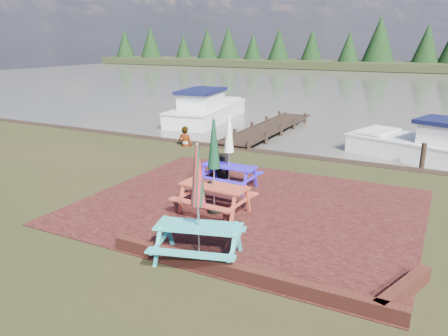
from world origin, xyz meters
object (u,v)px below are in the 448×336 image
picnic_table_red (214,181)px  jetty (268,128)px  chalkboard (220,167)px  picnic_table_blue (229,162)px  boat_jetty (206,110)px  person (185,127)px  picnic_table_teal (198,220)px  boat_near (443,149)px

picnic_table_red → jetty: (-2.87, 11.07, -0.78)m
chalkboard → jetty: 8.61m
picnic_table_blue → boat_jetty: 12.91m
chalkboard → person: size_ratio=0.48×
picnic_table_teal → picnic_table_blue: picnic_table_teal is taller
boat_jetty → boat_near: (12.80, -3.78, -0.07)m
picnic_table_red → person: (-4.77, 6.12, -0.02)m
picnic_table_red → boat_near: size_ratio=0.35×
picnic_table_blue → picnic_table_red: bearing=-72.1°
jetty → picnic_table_teal: bearing=-74.2°
picnic_table_blue → person: picnic_table_blue is taller
chalkboard → person: 5.00m
picnic_table_blue → chalkboard: (-0.65, 0.60, -0.40)m
jetty → person: 5.35m
picnic_table_red → jetty: picnic_table_red is taller
chalkboard → boat_jetty: boat_jetty is taller
picnic_table_teal → picnic_table_red: bearing=95.2°
picnic_table_blue → boat_near: 9.17m
picnic_table_red → boat_jetty: (-7.56, 12.87, -0.46)m
picnic_table_teal → picnic_table_blue: (-1.52, 4.43, -0.04)m
boat_jetty → picnic_table_teal: bearing=-68.7°
chalkboard → jetty: bearing=78.4°
jetty → picnic_table_blue: bearing=-75.8°
picnic_table_teal → boat_jetty: bearing=102.9°
boat_near → person: size_ratio=4.23×
chalkboard → picnic_table_teal: bearing=-89.2°
picnic_table_teal → picnic_table_red: size_ratio=0.98×
picnic_table_blue → chalkboard: size_ratio=2.83×
jetty → boat_jetty: 5.03m
picnic_table_red → boat_near: picnic_table_red is taller
picnic_table_red → boat_jetty: bearing=123.9°
picnic_table_teal → chalkboard: (-2.17, 5.03, -0.44)m
boat_jetty → chalkboard: bearing=-66.1°
jetty → boat_near: boat_near is taller
chalkboard → boat_jetty: size_ratio=0.11×
picnic_table_blue → jetty: size_ratio=0.26×
picnic_table_blue → person: 5.87m
picnic_table_teal → boat_near: picnic_table_teal is taller
picnic_table_red → picnic_table_blue: (-0.58, 2.02, -0.07)m
picnic_table_blue → boat_near: picnic_table_blue is taller
boat_jetty → boat_near: boat_jetty is taller
picnic_table_blue → jetty: picnic_table_blue is taller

